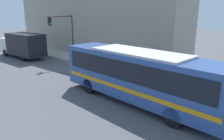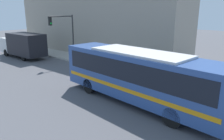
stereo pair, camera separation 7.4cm
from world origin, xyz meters
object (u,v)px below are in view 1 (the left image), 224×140
object	(u,v)px
delivery_truck	(22,44)
fire_hydrant	(123,66)
traffic_light_pole	(64,30)
parking_meter	(100,58)
city_bus	(139,74)
pedestrian_near_corner	(135,60)

from	to	relation	value
delivery_truck	fire_hydrant	xyz separation A→B (m)	(2.79, -13.62, -1.12)
traffic_light_pole	parking_meter	size ratio (longest dim) A/B	4.38
parking_meter	fire_hydrant	bearing A→B (deg)	-90.00
city_bus	pedestrian_near_corner	size ratio (longest dim) A/B	6.78
traffic_light_pole	parking_meter	bearing A→B (deg)	-77.44
traffic_light_pole	delivery_truck	bearing A→B (deg)	106.23
parking_meter	delivery_truck	bearing A→B (deg)	104.71
fire_hydrant	traffic_light_pole	distance (m)	8.15
city_bus	delivery_truck	bearing A→B (deg)	87.64
delivery_truck	pedestrian_near_corner	distance (m)	14.86
city_bus	traffic_light_pole	world-z (taller)	traffic_light_pole
city_bus	traffic_light_pole	bearing A→B (deg)	76.37
fire_hydrant	traffic_light_pole	size ratio (longest dim) A/B	0.15
traffic_light_pole	pedestrian_near_corner	world-z (taller)	traffic_light_pole
city_bus	parking_meter	world-z (taller)	city_bus
city_bus	traffic_light_pole	size ratio (longest dim) A/B	2.27
fire_hydrant	pedestrian_near_corner	size ratio (longest dim) A/B	0.44
pedestrian_near_corner	parking_meter	bearing A→B (deg)	106.11
fire_hydrant	parking_meter	size ratio (longest dim) A/B	0.64
parking_meter	pedestrian_near_corner	bearing A→B (deg)	-73.89
traffic_light_pole	parking_meter	xyz separation A→B (m)	(0.99, -4.44, -2.73)
delivery_truck	city_bus	bearing A→B (deg)	-97.98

